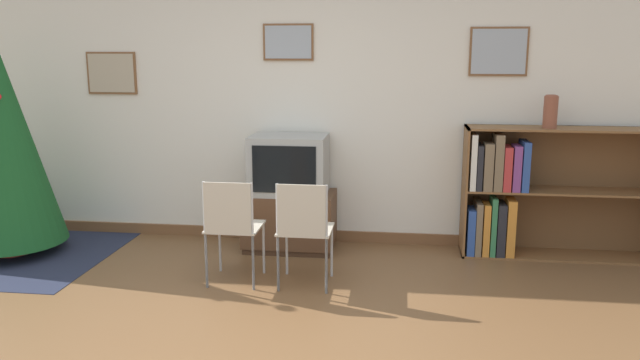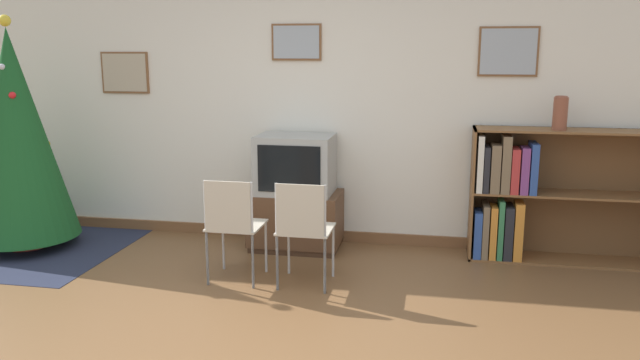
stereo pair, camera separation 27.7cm
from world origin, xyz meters
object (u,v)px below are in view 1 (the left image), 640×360
object	(u,v)px
tv_console	(290,221)
vase	(550,111)
television	(289,164)
folding_chair_left	(232,225)
christmas_tree	(1,138)
folding_chair_right	(304,227)
bookshelf	(526,193)

from	to	relation	value
tv_console	vase	distance (m)	2.42
television	folding_chair_left	world-z (taller)	television
christmas_tree	folding_chair_right	distance (m)	2.79
folding_chair_left	tv_console	bearing A→B (deg)	73.55
christmas_tree	tv_console	world-z (taller)	christmas_tree
tv_console	folding_chair_left	world-z (taller)	folding_chair_left
television	bookshelf	size ratio (longest dim) A/B	0.39
folding_chair_right	folding_chair_left	bearing A→B (deg)	180.00
tv_console	television	world-z (taller)	television
folding_chair_left	bookshelf	xyz separation A→B (m)	(2.33, 1.01, 0.08)
christmas_tree	tv_console	distance (m)	2.57
christmas_tree	folding_chair_right	world-z (taller)	christmas_tree
folding_chair_right	vase	world-z (taller)	vase
tv_console	folding_chair_right	bearing A→B (deg)	-73.55
tv_console	folding_chair_right	distance (m)	0.99
christmas_tree	television	bearing A→B (deg)	10.40
vase	christmas_tree	bearing A→B (deg)	-173.95
christmas_tree	folding_chair_right	size ratio (longest dim) A/B	2.50
folding_chair_left	bookshelf	distance (m)	2.54
television	vase	size ratio (longest dim) A/B	2.40
tv_console	folding_chair_left	bearing A→B (deg)	-106.45
tv_console	television	bearing A→B (deg)	-90.00
bookshelf	vase	xyz separation A→B (m)	(0.14, -0.04, 0.71)
christmas_tree	vase	bearing A→B (deg)	6.05
folding_chair_right	bookshelf	world-z (taller)	bookshelf
bookshelf	vase	distance (m)	0.72
christmas_tree	television	world-z (taller)	christmas_tree
folding_chair_left	vase	size ratio (longest dim) A/B	2.96
folding_chair_left	television	bearing A→B (deg)	73.51
christmas_tree	vase	world-z (taller)	christmas_tree
tv_console	folding_chair_right	world-z (taller)	folding_chair_right
tv_console	christmas_tree	bearing A→B (deg)	-169.54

